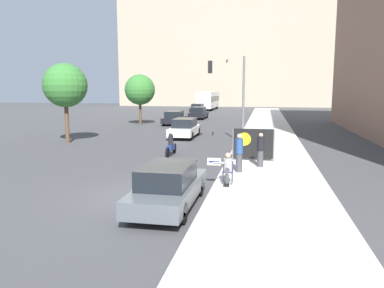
{
  "coord_description": "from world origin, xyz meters",
  "views": [
    {
      "loc": [
        4.06,
        -12.27,
        3.79
      ],
      "look_at": [
        1.03,
        3.28,
        1.45
      ],
      "focal_mm": 35.0,
      "sensor_mm": 36.0,
      "label": 1
    }
  ],
  "objects_px": {
    "traffic_light_pole": "(231,85)",
    "parked_car_curbside": "(168,186)",
    "seated_protester": "(227,167)",
    "city_bus_on_road": "(208,99)",
    "car_on_road_nearest": "(185,128)",
    "car_on_road_far_lane": "(198,109)",
    "street_tree_midblock": "(140,90)",
    "jogger_on_sidewalk": "(239,153)",
    "street_tree_near_curb": "(65,86)",
    "protest_banner": "(253,144)",
    "car_on_road_midblock": "(174,118)",
    "pedestrian_behind": "(261,150)",
    "motorcycle_on_road": "(171,146)",
    "car_on_road_distant": "(199,113)"
  },
  "relations": [
    {
      "from": "traffic_light_pole",
      "to": "parked_car_curbside",
      "type": "distance_m",
      "value": 15.0
    },
    {
      "from": "seated_protester",
      "to": "traffic_light_pole",
      "type": "xyz_separation_m",
      "value": [
        -0.93,
        11.69,
        3.25
      ]
    },
    {
      "from": "traffic_light_pole",
      "to": "city_bus_on_road",
      "type": "xyz_separation_m",
      "value": [
        -7.81,
        41.52,
        -2.16
      ]
    },
    {
      "from": "parked_car_curbside",
      "to": "car_on_road_nearest",
      "type": "xyz_separation_m",
      "value": [
        -3.14,
        17.14,
        0.04
      ]
    },
    {
      "from": "traffic_light_pole",
      "to": "car_on_road_nearest",
      "type": "bearing_deg",
      "value": 146.38
    },
    {
      "from": "car_on_road_nearest",
      "to": "car_on_road_far_lane",
      "type": "distance_m",
      "value": 27.97
    },
    {
      "from": "car_on_road_nearest",
      "to": "street_tree_midblock",
      "type": "bearing_deg",
      "value": 126.11
    },
    {
      "from": "jogger_on_sidewalk",
      "to": "street_tree_near_curb",
      "type": "height_order",
      "value": "street_tree_near_curb"
    },
    {
      "from": "street_tree_midblock",
      "to": "city_bus_on_road",
      "type": "bearing_deg",
      "value": 84.59
    },
    {
      "from": "car_on_road_far_lane",
      "to": "city_bus_on_road",
      "type": "xyz_separation_m",
      "value": [
        -0.08,
        11.3,
        1.11
      ]
    },
    {
      "from": "protest_banner",
      "to": "car_on_road_far_lane",
      "type": "xyz_separation_m",
      "value": [
        -9.48,
        36.89,
        -0.24
      ]
    },
    {
      "from": "car_on_road_far_lane",
      "to": "car_on_road_midblock",
      "type": "bearing_deg",
      "value": -87.95
    },
    {
      "from": "car_on_road_far_lane",
      "to": "pedestrian_behind",
      "type": "bearing_deg",
      "value": -75.55
    },
    {
      "from": "parked_car_curbside",
      "to": "car_on_road_far_lane",
      "type": "distance_m",
      "value": 45.39
    },
    {
      "from": "jogger_on_sidewalk",
      "to": "motorcycle_on_road",
      "type": "relative_size",
      "value": 0.77
    },
    {
      "from": "protest_banner",
      "to": "street_tree_near_curb",
      "type": "relative_size",
      "value": 0.38
    },
    {
      "from": "parked_car_curbside",
      "to": "car_on_road_midblock",
      "type": "height_order",
      "value": "car_on_road_midblock"
    },
    {
      "from": "parked_car_curbside",
      "to": "city_bus_on_road",
      "type": "height_order",
      "value": "city_bus_on_road"
    },
    {
      "from": "city_bus_on_road",
      "to": "street_tree_near_curb",
      "type": "relative_size",
      "value": 2.03
    },
    {
      "from": "parked_car_curbside",
      "to": "city_bus_on_road",
      "type": "xyz_separation_m",
      "value": [
        -7.16,
        56.14,
        1.15
      ]
    },
    {
      "from": "traffic_light_pole",
      "to": "street_tree_near_curb",
      "type": "xyz_separation_m",
      "value": [
        -11.32,
        -1.89,
        -0.02
      ]
    },
    {
      "from": "traffic_light_pole",
      "to": "city_bus_on_road",
      "type": "distance_m",
      "value": 42.3
    },
    {
      "from": "traffic_light_pole",
      "to": "car_on_road_far_lane",
      "type": "xyz_separation_m",
      "value": [
        -7.73,
        30.22,
        -3.26
      ]
    },
    {
      "from": "pedestrian_behind",
      "to": "street_tree_near_curb",
      "type": "bearing_deg",
      "value": 24.9
    },
    {
      "from": "jogger_on_sidewalk",
      "to": "parked_car_curbside",
      "type": "relative_size",
      "value": 0.37
    },
    {
      "from": "seated_protester",
      "to": "street_tree_near_curb",
      "type": "bearing_deg",
      "value": 137.63
    },
    {
      "from": "protest_banner",
      "to": "street_tree_midblock",
      "type": "height_order",
      "value": "street_tree_midblock"
    },
    {
      "from": "parked_car_curbside",
      "to": "car_on_road_far_lane",
      "type": "height_order",
      "value": "car_on_road_far_lane"
    },
    {
      "from": "traffic_light_pole",
      "to": "parked_car_curbside",
      "type": "relative_size",
      "value": 1.26
    },
    {
      "from": "protest_banner",
      "to": "motorcycle_on_road",
      "type": "bearing_deg",
      "value": 165.73
    },
    {
      "from": "car_on_road_midblock",
      "to": "city_bus_on_road",
      "type": "xyz_separation_m",
      "value": [
        -0.71,
        28.88,
        1.14
      ]
    },
    {
      "from": "jogger_on_sidewalk",
      "to": "traffic_light_pole",
      "type": "xyz_separation_m",
      "value": [
        -1.24,
        9.49,
        3.03
      ]
    },
    {
      "from": "car_on_road_nearest",
      "to": "street_tree_near_curb",
      "type": "distance_m",
      "value": 9.31
    },
    {
      "from": "car_on_road_nearest",
      "to": "motorcycle_on_road",
      "type": "distance_m",
      "value": 8.07
    },
    {
      "from": "car_on_road_midblock",
      "to": "motorcycle_on_road",
      "type": "bearing_deg",
      "value": -76.92
    },
    {
      "from": "car_on_road_midblock",
      "to": "street_tree_near_curb",
      "type": "distance_m",
      "value": 15.48
    },
    {
      "from": "pedestrian_behind",
      "to": "protest_banner",
      "type": "xyz_separation_m",
      "value": [
        -0.41,
        1.47,
        0.06
      ]
    },
    {
      "from": "motorcycle_on_road",
      "to": "street_tree_midblock",
      "type": "bearing_deg",
      "value": 114.0
    },
    {
      "from": "car_on_road_distant",
      "to": "street_tree_near_curb",
      "type": "distance_m",
      "value": 23.57
    },
    {
      "from": "motorcycle_on_road",
      "to": "protest_banner",
      "type": "bearing_deg",
      "value": -14.27
    },
    {
      "from": "protest_banner",
      "to": "street_tree_midblock",
      "type": "bearing_deg",
      "value": 123.7
    },
    {
      "from": "city_bus_on_road",
      "to": "street_tree_midblock",
      "type": "relative_size",
      "value": 2.14
    },
    {
      "from": "pedestrian_behind",
      "to": "car_on_road_far_lane",
      "type": "xyz_separation_m",
      "value": [
        -9.89,
        38.36,
        -0.18
      ]
    },
    {
      "from": "jogger_on_sidewalk",
      "to": "car_on_road_nearest",
      "type": "height_order",
      "value": "jogger_on_sidewalk"
    },
    {
      "from": "car_on_road_far_lane",
      "to": "motorcycle_on_road",
      "type": "xyz_separation_m",
      "value": [
        4.84,
        -35.71,
        -0.21
      ]
    },
    {
      "from": "jogger_on_sidewalk",
      "to": "car_on_road_nearest",
      "type": "bearing_deg",
      "value": -96.18
    },
    {
      "from": "car_on_road_far_lane",
      "to": "street_tree_midblock",
      "type": "xyz_separation_m",
      "value": [
        -2.89,
        -18.34,
        2.91
      ]
    },
    {
      "from": "protest_banner",
      "to": "car_on_road_midblock",
      "type": "distance_m",
      "value": 21.24
    },
    {
      "from": "jogger_on_sidewalk",
      "to": "parked_car_curbside",
      "type": "distance_m",
      "value": 5.48
    },
    {
      "from": "protest_banner",
      "to": "car_on_road_distant",
      "type": "xyz_separation_m",
      "value": [
        -7.69,
        27.5,
        -0.24
      ]
    }
  ]
}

